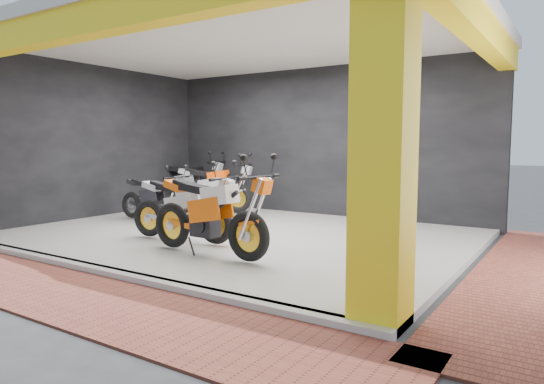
{
  "coord_description": "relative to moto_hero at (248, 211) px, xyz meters",
  "views": [
    {
      "loc": [
        5.33,
        -5.07,
        1.73
      ],
      "look_at": [
        0.74,
        1.99,
        0.9
      ],
      "focal_mm": 32.0,
      "sensor_mm": 36.0,
      "label": 1
    }
  ],
  "objects": [
    {
      "name": "ground",
      "position": [
        -1.49,
        -0.23,
        -0.82
      ],
      "size": [
        80.0,
        80.0,
        0.0
      ],
      "primitive_type": "plane",
      "color": "#2D2D30",
      "rests_on": "ground"
    },
    {
      "name": "showroom_floor",
      "position": [
        -1.49,
        1.77,
        -0.77
      ],
      "size": [
        8.0,
        6.0,
        0.1
      ],
      "primitive_type": "cube",
      "color": "silver",
      "rests_on": "ground"
    },
    {
      "name": "showroom_ceiling",
      "position": [
        -1.49,
        1.77,
        2.78
      ],
      "size": [
        8.4,
        6.4,
        0.2
      ],
      "primitive_type": "cube",
      "color": "beige",
      "rests_on": "corner_column"
    },
    {
      "name": "back_wall",
      "position": [
        -1.49,
        4.87,
        0.93
      ],
      "size": [
        8.2,
        0.2,
        3.5
      ],
      "primitive_type": "cube",
      "color": "black",
      "rests_on": "ground"
    },
    {
      "name": "left_wall",
      "position": [
        -5.59,
        1.77,
        0.93
      ],
      "size": [
        0.2,
        6.2,
        3.5
      ],
      "primitive_type": "cube",
      "color": "black",
      "rests_on": "ground"
    },
    {
      "name": "corner_column",
      "position": [
        2.26,
        -0.98,
        0.93
      ],
      "size": [
        0.5,
        0.5,
        3.5
      ],
      "primitive_type": "cube",
      "color": "yellow",
      "rests_on": "ground"
    },
    {
      "name": "header_beam_front",
      "position": [
        -1.49,
        -1.23,
        2.48
      ],
      "size": [
        8.4,
        0.3,
        0.4
      ],
      "primitive_type": "cube",
      "color": "yellow",
      "rests_on": "corner_column"
    },
    {
      "name": "header_beam_right",
      "position": [
        2.51,
        1.77,
        2.48
      ],
      "size": [
        0.3,
        6.4,
        0.4
      ],
      "primitive_type": "cube",
      "color": "yellow",
      "rests_on": "corner_column"
    },
    {
      "name": "floor_kerb",
      "position": [
        -1.49,
        -1.25,
        -0.77
      ],
      "size": [
        8.0,
        0.2,
        0.1
      ],
      "primitive_type": "cube",
      "color": "silver",
      "rests_on": "ground"
    },
    {
      "name": "paver_front",
      "position": [
        -1.49,
        -2.03,
        -0.8
      ],
      "size": [
        9.0,
        1.4,
        0.03
      ],
      "primitive_type": "cube",
      "color": "brown",
      "rests_on": "ground"
    },
    {
      "name": "paver_right",
      "position": [
        3.31,
        1.77,
        -0.8
      ],
      "size": [
        1.4,
        7.0,
        0.03
      ],
      "primitive_type": "cube",
      "color": "brown",
      "rests_on": "ground"
    },
    {
      "name": "moto_hero",
      "position": [
        0.0,
        0.0,
        0.0
      ],
      "size": [
        2.4,
        1.01,
        1.44
      ],
      "primitive_type": null,
      "rotation": [
        0.0,
        0.0,
        -0.06
      ],
      "color": "#E05609",
      "rests_on": "showroom_floor"
    },
    {
      "name": "moto_row_a",
      "position": [
        -1.14,
        0.67,
        -0.06
      ],
      "size": [
        2.22,
        0.99,
        1.31
      ],
      "primitive_type": null,
      "rotation": [
        0.0,
        0.0,
        0.09
      ],
      "color": "#ADAFB5",
      "rests_on": "showroom_floor"
    },
    {
      "name": "moto_row_b",
      "position": [
        -3.25,
        1.83,
        -0.14
      ],
      "size": [
        1.92,
        0.74,
        1.16
      ],
      "primitive_type": null,
      "rotation": [
        0.0,
        0.0,
        -0.02
      ],
      "color": "black",
      "rests_on": "showroom_floor"
    },
    {
      "name": "moto_row_c",
      "position": [
        -3.03,
        3.78,
        -0.03
      ],
      "size": [
        2.39,
        1.35,
        1.38
      ],
      "primitive_type": null,
      "rotation": [
        0.0,
        0.0,
        0.24
      ],
      "color": "#999BA0",
      "rests_on": "showroom_floor"
    },
    {
      "name": "moto_row_d",
      "position": [
        -4.29,
        4.27,
        -0.01
      ],
      "size": [
        2.42,
        1.21,
        1.41
      ],
      "primitive_type": null,
      "rotation": [
        0.0,
        0.0,
        0.16
      ],
      "color": "#A9ACB1",
      "rests_on": "showroom_floor"
    }
  ]
}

